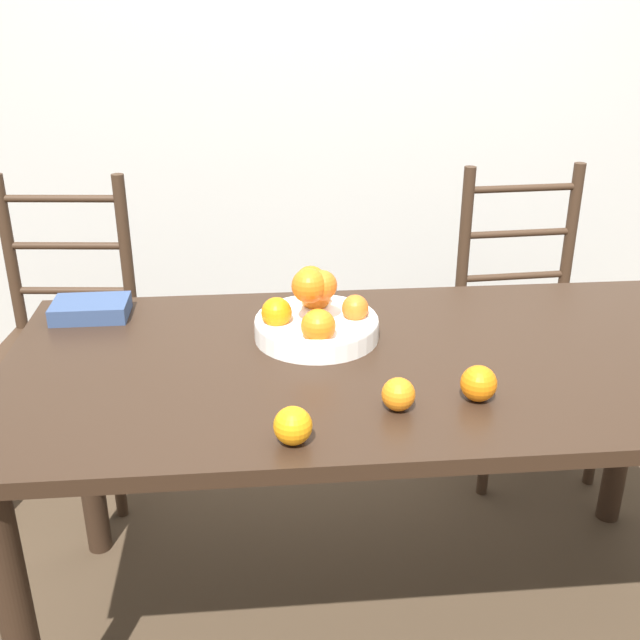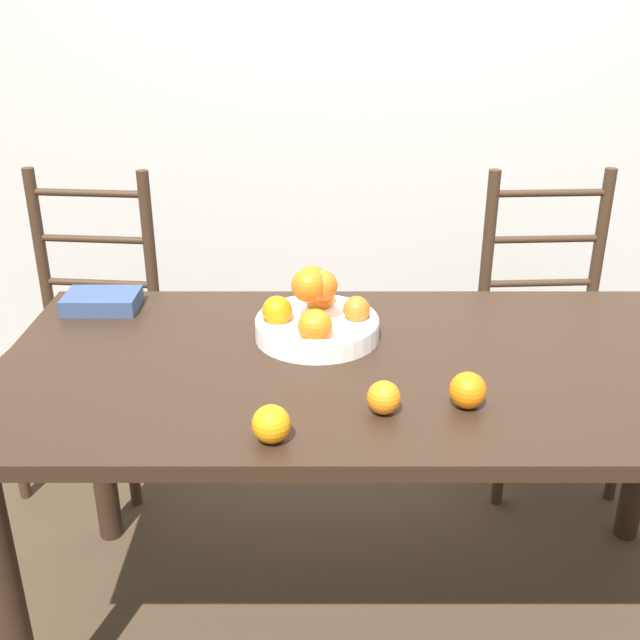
{
  "view_description": "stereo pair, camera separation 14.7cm",
  "coord_description": "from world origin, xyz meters",
  "px_view_note": "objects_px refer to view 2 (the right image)",
  "views": [
    {
      "loc": [
        -0.3,
        -1.51,
        1.54
      ],
      "look_at": [
        -0.16,
        0.03,
        0.86
      ],
      "focal_mm": 42.0,
      "sensor_mm": 36.0,
      "label": 1
    },
    {
      "loc": [
        -0.15,
        -1.52,
        1.54
      ],
      "look_at": [
        -0.16,
        0.03,
        0.86
      ],
      "focal_mm": 42.0,
      "sensor_mm": 36.0,
      "label": 2
    }
  ],
  "objects_px": {
    "fruit_bowl": "(319,317)",
    "chair_right": "(551,340)",
    "chair_left": "(92,339)",
    "book_stack": "(105,301)",
    "orange_loose_1": "(274,424)",
    "orange_loose_0": "(387,398)",
    "orange_loose_2": "(471,391)"
  },
  "relations": [
    {
      "from": "chair_right",
      "to": "orange_loose_2",
      "type": "bearing_deg",
      "value": -119.43
    },
    {
      "from": "orange_loose_1",
      "to": "chair_right",
      "type": "distance_m",
      "value": 1.41
    },
    {
      "from": "orange_loose_1",
      "to": "orange_loose_2",
      "type": "bearing_deg",
      "value": 18.1
    },
    {
      "from": "fruit_bowl",
      "to": "chair_right",
      "type": "height_order",
      "value": "chair_right"
    },
    {
      "from": "chair_right",
      "to": "chair_left",
      "type": "bearing_deg",
      "value": 176.68
    },
    {
      "from": "orange_loose_1",
      "to": "chair_right",
      "type": "height_order",
      "value": "chair_right"
    },
    {
      "from": "fruit_bowl",
      "to": "book_stack",
      "type": "relative_size",
      "value": 1.57
    },
    {
      "from": "fruit_bowl",
      "to": "orange_loose_2",
      "type": "relative_size",
      "value": 4.0
    },
    {
      "from": "orange_loose_1",
      "to": "orange_loose_2",
      "type": "relative_size",
      "value": 0.97
    },
    {
      "from": "fruit_bowl",
      "to": "book_stack",
      "type": "bearing_deg",
      "value": 162.4
    },
    {
      "from": "orange_loose_1",
      "to": "orange_loose_2",
      "type": "xyz_separation_m",
      "value": [
        0.38,
        0.13,
        0.0
      ]
    },
    {
      "from": "fruit_bowl",
      "to": "chair_right",
      "type": "bearing_deg",
      "value": 38.83
    },
    {
      "from": "chair_right",
      "to": "book_stack",
      "type": "xyz_separation_m",
      "value": [
        -1.33,
        -0.44,
        0.32
      ]
    },
    {
      "from": "chair_left",
      "to": "chair_right",
      "type": "height_order",
      "value": "same"
    },
    {
      "from": "orange_loose_1",
      "to": "fruit_bowl",
      "type": "bearing_deg",
      "value": 79.94
    },
    {
      "from": "orange_loose_2",
      "to": "book_stack",
      "type": "bearing_deg",
      "value": 149.67
    },
    {
      "from": "book_stack",
      "to": "orange_loose_0",
      "type": "bearing_deg",
      "value": -37.25
    },
    {
      "from": "book_stack",
      "to": "orange_loose_2",
      "type": "bearing_deg",
      "value": -30.33
    },
    {
      "from": "orange_loose_2",
      "to": "orange_loose_0",
      "type": "bearing_deg",
      "value": -172.16
    },
    {
      "from": "orange_loose_0",
      "to": "chair_right",
      "type": "height_order",
      "value": "chair_right"
    },
    {
      "from": "fruit_bowl",
      "to": "orange_loose_1",
      "type": "distance_m",
      "value": 0.46
    },
    {
      "from": "orange_loose_0",
      "to": "chair_left",
      "type": "distance_m",
      "value": 1.36
    },
    {
      "from": "chair_right",
      "to": "book_stack",
      "type": "bearing_deg",
      "value": -165.05
    },
    {
      "from": "fruit_bowl",
      "to": "chair_left",
      "type": "distance_m",
      "value": 1.04
    },
    {
      "from": "chair_left",
      "to": "book_stack",
      "type": "relative_size",
      "value": 5.39
    },
    {
      "from": "fruit_bowl",
      "to": "book_stack",
      "type": "xyz_separation_m",
      "value": [
        -0.56,
        0.18,
        -0.03
      ]
    },
    {
      "from": "orange_loose_0",
      "to": "chair_left",
      "type": "xyz_separation_m",
      "value": [
        -0.9,
        0.97,
        -0.33
      ]
    },
    {
      "from": "orange_loose_1",
      "to": "book_stack",
      "type": "bearing_deg",
      "value": 127.31
    },
    {
      "from": "orange_loose_2",
      "to": "chair_left",
      "type": "xyz_separation_m",
      "value": [
        -1.06,
        0.95,
        -0.33
      ]
    },
    {
      "from": "orange_loose_2",
      "to": "chair_left",
      "type": "bearing_deg",
      "value": 138.37
    },
    {
      "from": "fruit_bowl",
      "to": "orange_loose_1",
      "type": "bearing_deg",
      "value": -100.06
    },
    {
      "from": "chair_left",
      "to": "orange_loose_1",
      "type": "bearing_deg",
      "value": -51.94
    }
  ]
}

